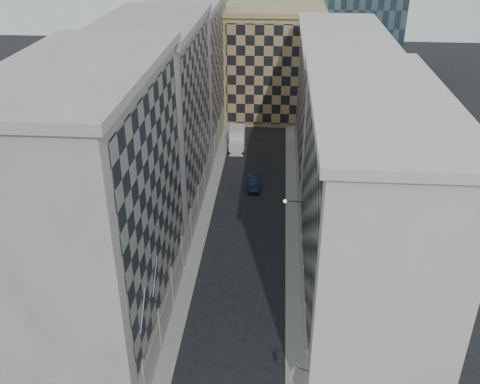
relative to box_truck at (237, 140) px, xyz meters
The scene contains 13 objects.
sidewalk_west 21.88m from the box_truck, 95.71° to the right, with size 1.50×100.00×0.15m, color gray.
sidewalk_east 23.31m from the box_truck, 69.03° to the right, with size 1.50×100.00×0.15m, color gray.
bldg_left_a 42.77m from the box_truck, 100.84° to the right, with size 10.80×22.80×23.70m.
bldg_left_b 22.60m from the box_truck, 112.61° to the right, with size 10.80×22.80×22.70m.
bldg_left_c 12.69m from the box_truck, 157.26° to the left, with size 10.80×22.80×21.70m.
bldg_right_a 40.30m from the box_truck, 69.19° to the right, with size 10.80×26.80×20.70m.
bldg_right_b 19.02m from the box_truck, 34.85° to the right, with size 10.80×28.80×19.70m.
tan_block 18.77m from the box_truck, 72.56° to the left, with size 16.80×14.80×18.80m.
flagpoles_left 46.29m from the box_truck, 93.53° to the right, with size 0.10×6.33×2.33m.
bracket_lamp 29.12m from the box_truck, 74.95° to the right, with size 1.98×0.36×0.36m.
box_truck is the anchor object (origin of this frame).
dark_car 13.53m from the box_truck, 75.84° to the right, with size 1.56×4.48×1.48m, color #0F1C38.
shop_sign 49.45m from the box_truck, 80.63° to the right, with size 1.23×0.67×0.77m.
Camera 1 is at (3.22, -24.83, 33.26)m, focal length 40.00 mm.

